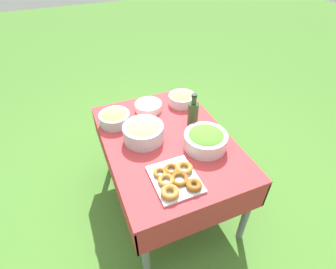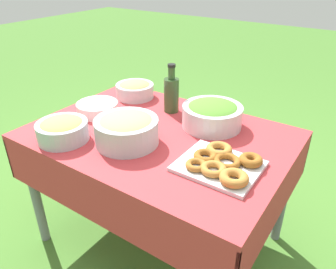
{
  "view_description": "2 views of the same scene",
  "coord_description": "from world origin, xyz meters",
  "px_view_note": "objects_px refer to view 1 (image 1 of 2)",
  "views": [
    {
      "loc": [
        1.31,
        -0.54,
        1.91
      ],
      "look_at": [
        0.04,
        -0.01,
        0.76
      ],
      "focal_mm": 28.0,
      "sensor_mm": 36.0,
      "label": 1
    },
    {
      "loc": [
        0.81,
        -1.11,
        1.43
      ],
      "look_at": [
        0.07,
        -0.03,
        0.71
      ],
      "focal_mm": 35.0,
      "sensor_mm": 36.0,
      "label": 2
    }
  ],
  "objects_px": {
    "fruit_bowl": "(115,117)",
    "pasta_bowl": "(143,131)",
    "olive_oil_bottle": "(193,113)",
    "bread_bowl": "(182,98)",
    "salad_bowl": "(205,139)",
    "donut_platter": "(176,179)",
    "plate_stack": "(148,106)"
  },
  "relations": [
    {
      "from": "donut_platter",
      "to": "olive_oil_bottle",
      "type": "bearing_deg",
      "value": 143.42
    },
    {
      "from": "salad_bowl",
      "to": "plate_stack",
      "type": "distance_m",
      "value": 0.61
    },
    {
      "from": "plate_stack",
      "to": "olive_oil_bottle",
      "type": "height_order",
      "value": "olive_oil_bottle"
    },
    {
      "from": "salad_bowl",
      "to": "donut_platter",
      "type": "height_order",
      "value": "salad_bowl"
    },
    {
      "from": "pasta_bowl",
      "to": "plate_stack",
      "type": "relative_size",
      "value": 1.31
    },
    {
      "from": "fruit_bowl",
      "to": "bread_bowl",
      "type": "bearing_deg",
      "value": 95.59
    },
    {
      "from": "olive_oil_bottle",
      "to": "bread_bowl",
      "type": "height_order",
      "value": "olive_oil_bottle"
    },
    {
      "from": "pasta_bowl",
      "to": "olive_oil_bottle",
      "type": "height_order",
      "value": "olive_oil_bottle"
    },
    {
      "from": "fruit_bowl",
      "to": "salad_bowl",
      "type": "bearing_deg",
      "value": 45.36
    },
    {
      "from": "bread_bowl",
      "to": "fruit_bowl",
      "type": "bearing_deg",
      "value": -84.41
    },
    {
      "from": "donut_platter",
      "to": "salad_bowl",
      "type": "bearing_deg",
      "value": 123.36
    },
    {
      "from": "olive_oil_bottle",
      "to": "bread_bowl",
      "type": "relative_size",
      "value": 1.17
    },
    {
      "from": "donut_platter",
      "to": "fruit_bowl",
      "type": "bearing_deg",
      "value": -164.6
    },
    {
      "from": "plate_stack",
      "to": "bread_bowl",
      "type": "height_order",
      "value": "bread_bowl"
    },
    {
      "from": "pasta_bowl",
      "to": "donut_platter",
      "type": "relative_size",
      "value": 0.86
    },
    {
      "from": "plate_stack",
      "to": "bread_bowl",
      "type": "distance_m",
      "value": 0.29
    },
    {
      "from": "plate_stack",
      "to": "olive_oil_bottle",
      "type": "distance_m",
      "value": 0.4
    },
    {
      "from": "plate_stack",
      "to": "salad_bowl",
      "type": "bearing_deg",
      "value": 19.92
    },
    {
      "from": "plate_stack",
      "to": "olive_oil_bottle",
      "type": "bearing_deg",
      "value": 38.29
    },
    {
      "from": "salad_bowl",
      "to": "pasta_bowl",
      "type": "height_order",
      "value": "pasta_bowl"
    },
    {
      "from": "pasta_bowl",
      "to": "plate_stack",
      "type": "bearing_deg",
      "value": 155.51
    },
    {
      "from": "pasta_bowl",
      "to": "fruit_bowl",
      "type": "relative_size",
      "value": 1.23
    },
    {
      "from": "plate_stack",
      "to": "donut_platter",
      "type": "bearing_deg",
      "value": -7.48
    },
    {
      "from": "pasta_bowl",
      "to": "plate_stack",
      "type": "height_order",
      "value": "pasta_bowl"
    },
    {
      "from": "salad_bowl",
      "to": "olive_oil_bottle",
      "type": "distance_m",
      "value": 0.27
    },
    {
      "from": "bread_bowl",
      "to": "pasta_bowl",
      "type": "bearing_deg",
      "value": -54.5
    },
    {
      "from": "fruit_bowl",
      "to": "pasta_bowl",
      "type": "bearing_deg",
      "value": 28.66
    },
    {
      "from": "salad_bowl",
      "to": "donut_platter",
      "type": "distance_m",
      "value": 0.37
    },
    {
      "from": "pasta_bowl",
      "to": "bread_bowl",
      "type": "bearing_deg",
      "value": 125.5
    },
    {
      "from": "salad_bowl",
      "to": "bread_bowl",
      "type": "bearing_deg",
      "value": 171.48
    },
    {
      "from": "olive_oil_bottle",
      "to": "bread_bowl",
      "type": "distance_m",
      "value": 0.3
    },
    {
      "from": "salad_bowl",
      "to": "bread_bowl",
      "type": "distance_m",
      "value": 0.56
    }
  ]
}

